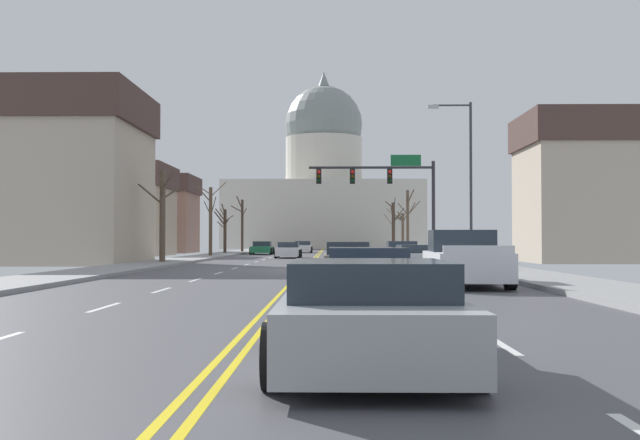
# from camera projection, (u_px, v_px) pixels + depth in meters

# --- Properties ---
(ground) EXTENTS (20.00, 180.00, 0.20)m
(ground) POSITION_uv_depth(u_px,v_px,m) (305.00, 269.00, 34.27)
(ground) COLOR #4C4C51
(signal_gantry) EXTENTS (7.91, 0.41, 6.57)m
(signal_gantry) POSITION_uv_depth(u_px,v_px,m) (388.00, 184.00, 46.63)
(signal_gantry) COLOR #28282D
(signal_gantry) RESTS_ON ground
(street_lamp_right) EXTENTS (2.23, 0.24, 8.15)m
(street_lamp_right) POSITION_uv_depth(u_px,v_px,m) (465.00, 169.00, 37.27)
(street_lamp_right) COLOR #333338
(street_lamp_right) RESTS_ON ground
(capitol_building) EXTENTS (29.88, 23.18, 28.23)m
(capitol_building) POSITION_uv_depth(u_px,v_px,m) (324.00, 193.00, 118.40)
(capitol_building) COLOR beige
(capitol_building) RESTS_ON ground
(sedan_near_00) EXTENTS (2.09, 4.63, 1.30)m
(sedan_near_00) POSITION_uv_depth(u_px,v_px,m) (401.00, 253.00, 42.25)
(sedan_near_00) COLOR silver
(sedan_near_00) RESTS_ON ground
(sedan_near_01) EXTENTS (2.04, 4.64, 1.15)m
(sedan_near_01) POSITION_uv_depth(u_px,v_px,m) (415.00, 257.00, 35.33)
(sedan_near_01) COLOR silver
(sedan_near_01) RESTS_ON ground
(sedan_near_02) EXTENTS (2.02, 4.41, 1.31)m
(sedan_near_02) POSITION_uv_depth(u_px,v_px,m) (347.00, 260.00, 28.25)
(sedan_near_02) COLOR #6B6056
(sedan_near_02) RESTS_ON ground
(pickup_truck_near_03) EXTENTS (2.48, 5.33, 1.70)m
(pickup_truck_near_03) POSITION_uv_depth(u_px,v_px,m) (464.00, 261.00, 22.55)
(pickup_truck_near_03) COLOR silver
(pickup_truck_near_03) RESTS_ON ground
(sedan_near_04) EXTENTS (2.03, 4.27, 1.24)m
(sedan_near_04) POSITION_uv_depth(u_px,v_px,m) (367.00, 278.00, 15.71)
(sedan_near_04) COLOR navy
(sedan_near_04) RESTS_ON ground
(sedan_near_05) EXTENTS (2.12, 4.49, 1.18)m
(sedan_near_05) POSITION_uv_depth(u_px,v_px,m) (368.00, 315.00, 8.28)
(sedan_near_05) COLOR #9EA3A8
(sedan_near_05) RESTS_ON ground
(sedan_oncoming_00) EXTENTS (1.93, 4.52, 1.20)m
(sedan_oncoming_00) POSITION_uv_depth(u_px,v_px,m) (289.00, 250.00, 56.27)
(sedan_oncoming_00) COLOR silver
(sedan_oncoming_00) RESTS_ON ground
(sedan_oncoming_01) EXTENTS (2.07, 4.38, 1.21)m
(sedan_oncoming_01) POSITION_uv_depth(u_px,v_px,m) (262.00, 248.00, 69.69)
(sedan_oncoming_01) COLOR #1E7247
(sedan_oncoming_01) RESTS_ON ground
(sedan_oncoming_02) EXTENTS (2.04, 4.62, 1.21)m
(sedan_oncoming_02) POSITION_uv_depth(u_px,v_px,m) (303.00, 247.00, 77.71)
(sedan_oncoming_02) COLOR silver
(sedan_oncoming_02) RESTS_ON ground
(flank_building_00) EXTENTS (13.94, 9.27, 10.03)m
(flank_building_00) POSITION_uv_depth(u_px,v_px,m) (21.00, 176.00, 42.91)
(flank_building_00) COLOR #B2A38E
(flank_building_00) RESTS_ON ground
(flank_building_01) EXTENTS (10.78, 8.51, 7.87)m
(flank_building_01) POSITION_uv_depth(u_px,v_px,m) (108.00, 210.00, 64.75)
(flank_building_01) COLOR tan
(flank_building_01) RESTS_ON ground
(flank_building_02) EXTENTS (12.01, 8.15, 7.97)m
(flank_building_02) POSITION_uv_depth(u_px,v_px,m) (138.00, 214.00, 77.45)
(flank_building_02) COLOR #8C6656
(flank_building_02) RESTS_ON ground
(flank_building_03) EXTENTS (10.72, 7.16, 9.07)m
(flank_building_03) POSITION_uv_depth(u_px,v_px,m) (610.00, 187.00, 45.54)
(flank_building_03) COLOR #B2A38E
(flank_building_03) RESTS_ON ground
(bare_tree_00) EXTENTS (1.58, 2.35, 4.49)m
(bare_tree_00) POSITION_uv_depth(u_px,v_px,m) (402.00, 230.00, 78.34)
(bare_tree_00) COLOR brown
(bare_tree_00) RESTS_ON ground
(bare_tree_01) EXTENTS (2.42, 2.21, 5.26)m
(bare_tree_01) POSITION_uv_depth(u_px,v_px,m) (162.00, 213.00, 42.20)
(bare_tree_01) COLOR brown
(bare_tree_01) RESTS_ON ground
(bare_tree_02) EXTENTS (2.08, 2.24, 5.97)m
(bare_tree_02) POSITION_uv_depth(u_px,v_px,m) (393.00, 225.00, 82.77)
(bare_tree_02) COLOR #423328
(bare_tree_02) RESTS_ON ground
(bare_tree_03) EXTENTS (1.63, 2.35, 4.59)m
(bare_tree_03) POSITION_uv_depth(u_px,v_px,m) (224.00, 228.00, 70.60)
(bare_tree_03) COLOR #423328
(bare_tree_03) RESTS_ON ground
(bare_tree_04) EXTENTS (2.02, 2.01, 5.60)m
(bare_tree_04) POSITION_uv_depth(u_px,v_px,m) (408.00, 220.00, 65.34)
(bare_tree_04) COLOR brown
(bare_tree_04) RESTS_ON ground
(bare_tree_05) EXTENTS (1.82, 2.91, 5.74)m
(bare_tree_05) POSITION_uv_depth(u_px,v_px,m) (242.00, 223.00, 78.12)
(bare_tree_05) COLOR #423328
(bare_tree_05) RESTS_ON ground
(bare_tree_06) EXTENTS (2.17, 1.12, 4.89)m
(bare_tree_06) POSITION_uv_depth(u_px,v_px,m) (393.00, 230.00, 87.35)
(bare_tree_06) COLOR #4C3D2D
(bare_tree_06) RESTS_ON ground
(bare_tree_07) EXTENTS (2.39, 1.26, 5.77)m
(bare_tree_07) POSITION_uv_depth(u_px,v_px,m) (210.00, 219.00, 58.04)
(bare_tree_07) COLOR #4C3D2D
(bare_tree_07) RESTS_ON ground
(pedestrian_00) EXTENTS (0.35, 0.34, 1.69)m
(pedestrian_00) POSITION_uv_depth(u_px,v_px,m) (478.00, 245.00, 40.18)
(pedestrian_00) COLOR black
(pedestrian_00) RESTS_ON ground
(pedestrian_01) EXTENTS (0.35, 0.34, 1.73)m
(pedestrian_01) POSITION_uv_depth(u_px,v_px,m) (467.00, 245.00, 38.57)
(pedestrian_01) COLOR #4C4238
(pedestrian_01) RESTS_ON ground
(bicycle_parked) EXTENTS (0.12, 1.77, 0.85)m
(bicycle_parked) POSITION_uv_depth(u_px,v_px,m) (494.00, 260.00, 32.84)
(bicycle_parked) COLOR black
(bicycle_parked) RESTS_ON ground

